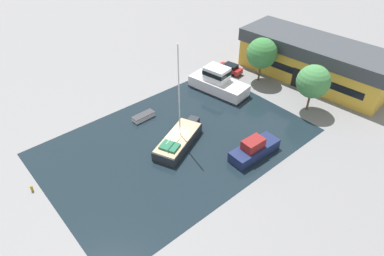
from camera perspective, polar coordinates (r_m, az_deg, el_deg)
ground_plane at (r=45.60m, az=-2.43°, el=-2.28°), size 440.00×440.00×0.00m
water_canal at (r=45.60m, az=-2.43°, el=-2.28°), size 23.02×34.08×0.01m
warehouse_building at (r=61.66m, az=19.66°, el=10.63°), size 25.91×11.15×6.81m
quay_tree_near_building at (r=52.07m, az=19.57°, el=7.31°), size 4.82×4.82×7.21m
quay_tree_by_water at (r=58.05m, az=11.57°, el=12.11°), size 5.01×5.01×7.48m
parked_car at (r=61.49m, az=6.34°, el=9.85°), size 4.61×2.54×1.68m
sailboat_moored at (r=44.72m, az=-2.22°, el=-1.95°), size 6.18×9.54×13.87m
motor_cruiser at (r=55.57m, az=4.37°, el=7.52°), size 10.21×5.50×4.10m
small_dinghy at (r=50.01m, az=-8.09°, el=1.92°), size 1.37×3.45×0.71m
cabin_boat at (r=43.64m, az=10.32°, el=-3.48°), size 2.71×7.07×2.60m
mooring_bollard at (r=42.93m, az=-25.16°, el=-9.08°), size 0.30×0.30×0.78m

